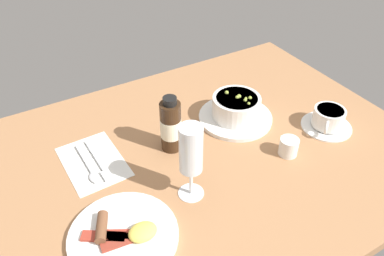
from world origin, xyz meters
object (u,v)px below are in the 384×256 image
Objects in this scene: cutlery_setting at (93,162)px; sauce_bottle_brown at (171,126)px; porridge_bowl at (236,109)px; breakfast_plate at (124,235)px; creamer_jug at (288,146)px; wine_glass at (191,153)px; coffee_cup at (328,119)px.

cutlery_setting is 21.51cm from sauce_bottle_brown.
porridge_bowl reaches higher than cutlery_setting.
porridge_bowl is at bearing -175.58° from sauce_bottle_brown.
creamer_jug is at bearing -176.18° from breakfast_plate.
wine_glass is (-16.23, 21.08, 12.39)cm from cutlery_setting.
sauce_bottle_brown reaches higher than breakfast_plate.
sauce_bottle_brown is 30.29cm from breakfast_plate.
coffee_cup is at bearing -174.53° from breakfast_plate.
creamer_jug is 30.47cm from sauce_bottle_brown.
breakfast_plate is (46.35, 3.10, -1.48)cm from creamer_jug.
sauce_bottle_brown reaches higher than creamer_jug.
coffee_cup is 46.39cm from wine_glass.
porridge_bowl reaches higher than creamer_jug.
porridge_bowl reaches higher than breakfast_plate.
creamer_jug reaches higher than cutlery_setting.
sauce_bottle_brown is (-19.86, 4.53, 6.91)cm from cutlery_setting.
wine_glass is (25.24, 18.22, 9.06)cm from porridge_bowl.
wine_glass is (28.35, -0.63, 10.19)cm from creamer_jug.
porridge_bowl is 19.13cm from creamer_jug.
wine_glass reaches higher than breakfast_plate.
wine_glass is 17.81cm from sauce_bottle_brown.
wine_glass is at bearing 2.95° from coffee_cup.
creamer_jug is at bearing 178.73° from wine_glass.
sauce_bottle_brown is at bearing -18.85° from coffee_cup.
breakfast_plate is at bearing 26.91° from porridge_bowl.
wine_glass is at bearing 77.63° from sauce_bottle_brown.
breakfast_plate is at bearing 11.68° from wine_glass.
coffee_cup is (-61.50, 18.75, 2.53)cm from cutlery_setting.
wine_glass is at bearing 127.59° from cutlery_setting.
cutlery_setting is 1.05× the size of wine_glass.
porridge_bowl is 1.51× the size of coffee_cup.
sauce_bottle_brown is (21.61, 1.67, 3.58)cm from porridge_bowl.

